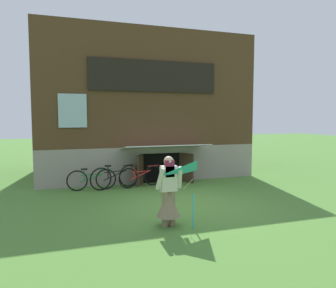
{
  "coord_description": "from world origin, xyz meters",
  "views": [
    {
      "loc": [
        -3.19,
        -8.04,
        2.36
      ],
      "look_at": [
        -0.31,
        0.56,
        1.59
      ],
      "focal_mm": 34.43,
      "sensor_mm": 36.0,
      "label": 1
    }
  ],
  "objects_px": {
    "bicycle_black": "(115,177)",
    "bicycle_red": "(141,176)",
    "kite": "(197,177)",
    "person": "(169,197)",
    "bicycle_green": "(92,179)"
  },
  "relations": [
    {
      "from": "bicycle_black",
      "to": "bicycle_red",
      "type": "bearing_deg",
      "value": -17.54
    },
    {
      "from": "kite",
      "to": "bicycle_black",
      "type": "height_order",
      "value": "kite"
    },
    {
      "from": "person",
      "to": "bicycle_black",
      "type": "xyz_separation_m",
      "value": [
        -0.5,
        4.03,
        -0.25
      ]
    },
    {
      "from": "bicycle_red",
      "to": "bicycle_black",
      "type": "bearing_deg",
      "value": 165.74
    },
    {
      "from": "bicycle_red",
      "to": "bicycle_green",
      "type": "relative_size",
      "value": 1.01
    },
    {
      "from": "bicycle_red",
      "to": "bicycle_black",
      "type": "xyz_separation_m",
      "value": [
        -0.86,
        0.02,
        0.03
      ]
    },
    {
      "from": "bicycle_red",
      "to": "bicycle_green",
      "type": "xyz_separation_m",
      "value": [
        -1.62,
        0.02,
        -0.01
      ]
    },
    {
      "from": "bicycle_black",
      "to": "person",
      "type": "bearing_deg",
      "value": -99.45
    },
    {
      "from": "person",
      "to": "kite",
      "type": "height_order",
      "value": "person"
    },
    {
      "from": "kite",
      "to": "bicycle_black",
      "type": "xyz_separation_m",
      "value": [
        -0.94,
        4.53,
        -0.75
      ]
    },
    {
      "from": "bicycle_red",
      "to": "bicycle_green",
      "type": "distance_m",
      "value": 1.62
    },
    {
      "from": "person",
      "to": "bicycle_green",
      "type": "xyz_separation_m",
      "value": [
        -1.26,
        4.04,
        -0.29
      ]
    },
    {
      "from": "person",
      "to": "kite",
      "type": "distance_m",
      "value": 0.83
    },
    {
      "from": "bicycle_red",
      "to": "bicycle_green",
      "type": "bearing_deg",
      "value": 166.09
    },
    {
      "from": "person",
      "to": "bicycle_red",
      "type": "bearing_deg",
      "value": 72.05
    }
  ]
}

